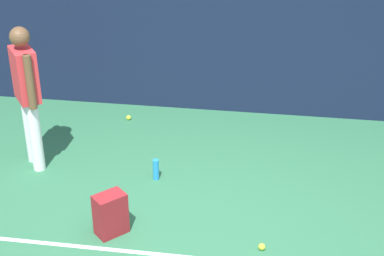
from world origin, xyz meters
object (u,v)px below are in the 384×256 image
Objects in this scene: water_bottle at (156,170)px; backpack at (110,214)px; tennis_player at (27,90)px; tennis_ball_near_player at (129,118)px; tennis_ball_by_fence at (262,247)px.

backpack is at bearing -103.07° from water_bottle.
backpack is 1.77× the size of water_bottle.
tennis_player reaches higher than tennis_ball_near_player.
tennis_ball_near_player is at bearing -125.82° from backpack.
tennis_ball_by_fence is 0.27× the size of water_bottle.
backpack is at bearing -79.73° from tennis_ball_near_player.
water_bottle is (-1.26, 1.09, 0.09)m from tennis_ball_by_fence.
water_bottle is (1.48, -0.11, -0.84)m from tennis_player.
backpack is (1.24, -1.15, -0.76)m from tennis_player.
tennis_ball_near_player is 3.21m from tennis_ball_by_fence.
water_bottle reaches higher than tennis_ball_near_player.
water_bottle reaches higher than tennis_ball_by_fence.
tennis_ball_by_fence is at bearing -150.55° from tennis_player.
tennis_player is 6.84× the size of water_bottle.
tennis_ball_near_player and tennis_ball_by_fence have the same top height.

